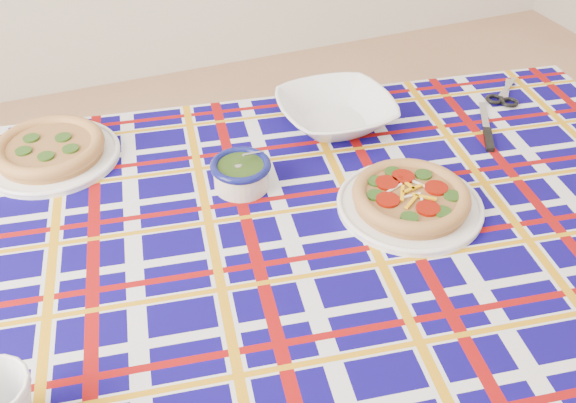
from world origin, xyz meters
name	(u,v)px	position (x,y,z in m)	size (l,w,h in m)	color
dining_table	(322,250)	(-0.19, 0.03, 0.61)	(1.55, 1.10, 0.67)	brown
tablecloth	(322,241)	(-0.19, 0.03, 0.63)	(1.46, 0.92, 0.09)	#0C055C
main_focaccia_plate	(411,197)	(-0.03, 0.01, 0.70)	(0.27, 0.27, 0.05)	#9B6637
pesto_bowl	(241,172)	(-0.29, 0.18, 0.71)	(0.11, 0.11, 0.07)	black
serving_bowl	(336,112)	(-0.04, 0.32, 0.70)	(0.24, 0.24, 0.06)	white
second_focaccia_plate	(50,148)	(-0.62, 0.41, 0.70)	(0.28, 0.28, 0.05)	#9B6637
table_knife	(485,117)	(0.28, 0.22, 0.68)	(0.21, 0.02, 0.01)	silver
kitchen_scissors	(507,88)	(0.40, 0.31, 0.68)	(0.16, 0.08, 0.01)	silver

